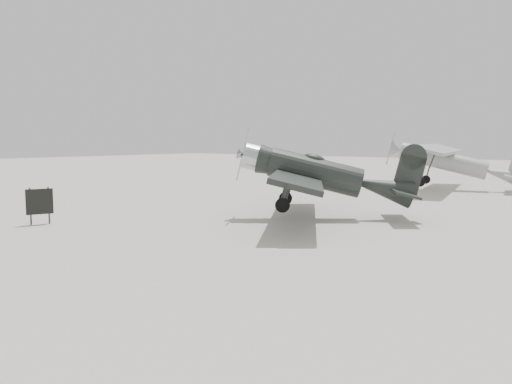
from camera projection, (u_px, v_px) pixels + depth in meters
ground at (184, 235)px, 17.77m from camera, size 160.00×160.00×0.00m
lowwing_monoplane at (323, 175)px, 21.38m from camera, size 8.77×10.18×3.53m
highwing_monoplane at (448, 158)px, 33.77m from camera, size 8.78×12.29×3.47m
sign_board at (40, 202)px, 19.94m from camera, size 0.44×0.97×1.48m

